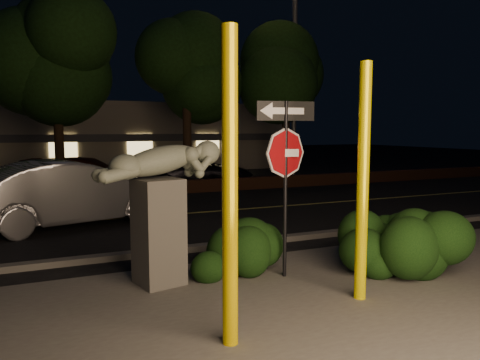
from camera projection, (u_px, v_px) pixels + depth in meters
name	position (u px, v px, depth m)	size (l,w,h in m)	color
ground	(143.00, 201.00, 16.25)	(90.00, 90.00, 0.00)	black
patio	(320.00, 316.00, 6.24)	(14.00, 6.00, 0.02)	#4C4944
road	(166.00, 215.00, 13.52)	(80.00, 8.00, 0.01)	black
lane_marking	(166.00, 215.00, 13.52)	(80.00, 0.12, 0.01)	#AFA546
curb	(216.00, 246.00, 9.78)	(80.00, 0.25, 0.12)	#4C4944
brick_wall	(136.00, 189.00, 17.40)	(40.00, 0.35, 0.50)	#4C2918
parking_lot	(112.00, 180.00, 22.61)	(40.00, 12.00, 0.01)	black
building	(92.00, 136.00, 29.65)	(22.00, 10.20, 4.00)	gray
tree_far_b	(55.00, 33.00, 17.49)	(5.20, 5.20, 8.41)	black
tree_far_c	(186.00, 51.00, 19.18)	(4.80, 4.80, 7.84)	black
tree_far_d	(287.00, 65.00, 21.66)	(4.40, 4.40, 7.42)	black
yellow_pole_left	(230.00, 190.00, 5.24)	(0.18, 0.18, 3.63)	#E5C100
yellow_pole_right	(363.00, 183.00, 6.70)	(0.17, 0.17, 3.44)	#FEE900
signpost	(286.00, 153.00, 7.69)	(0.99, 0.17, 2.95)	black
sculpture	(160.00, 197.00, 7.41)	(2.15, 1.01, 2.30)	#4C4944
hedge_center	(233.00, 245.00, 8.03)	(1.99, 0.93, 1.04)	black
hedge_right	(385.00, 235.00, 8.28)	(1.93, 1.03, 1.26)	black
hedge_far_right	(411.00, 245.00, 7.79)	(1.65, 1.03, 1.15)	black
streetlight	(291.00, 46.00, 21.25)	(1.56, 0.55, 10.45)	#515257
silver_sedan	(73.00, 193.00, 11.99)	(1.80, 5.17, 1.70)	#B7B6BB
parked_car_darkred	(87.00, 174.00, 18.79)	(1.89, 4.65, 1.35)	#44170E
parked_car_dark	(199.00, 171.00, 20.55)	(2.17, 4.71, 1.31)	black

